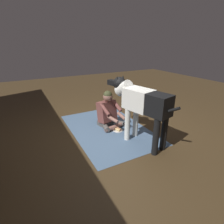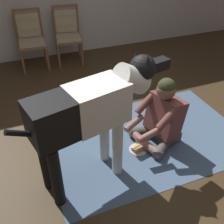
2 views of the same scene
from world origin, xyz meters
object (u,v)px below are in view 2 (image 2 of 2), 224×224
(hot_dog_on_plate, at_px, (139,148))
(person_sitting_on_floor, at_px, (161,117))
(large_dog, at_px, (92,110))
(dining_chair_right_of_pair, at_px, (67,32))
(dining_chair_left_of_pair, at_px, (31,37))

(hot_dog_on_plate, bearing_deg, person_sitting_on_floor, 13.36)
(large_dog, bearing_deg, dining_chair_right_of_pair, 81.08)
(hot_dog_on_plate, bearing_deg, dining_chair_right_of_pair, 92.53)
(dining_chair_right_of_pair, bearing_deg, hot_dog_on_plate, -87.47)
(dining_chair_right_of_pair, height_order, large_dog, large_dog)
(hot_dog_on_plate, bearing_deg, large_dog, -166.64)
(dining_chair_right_of_pair, relative_size, person_sitting_on_floor, 1.19)
(dining_chair_right_of_pair, xyz_separation_m, person_sitting_on_floor, (0.42, -2.63, -0.21))
(dining_chair_left_of_pair, relative_size, dining_chair_right_of_pair, 1.00)
(person_sitting_on_floor, height_order, hot_dog_on_plate, person_sitting_on_floor)
(dining_chair_right_of_pair, distance_m, large_dog, 2.88)
(dining_chair_left_of_pair, height_order, person_sitting_on_floor, dining_chair_left_of_pair)
(person_sitting_on_floor, bearing_deg, large_dog, -166.64)
(large_dog, xyz_separation_m, hot_dog_on_plate, (0.56, 0.13, -0.77))
(dining_chair_left_of_pair, distance_m, person_sitting_on_floor, 2.85)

